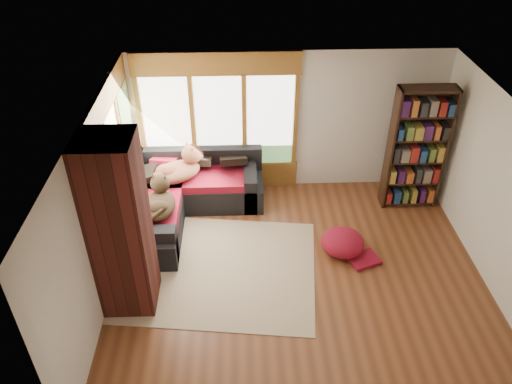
# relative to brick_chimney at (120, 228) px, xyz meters

# --- Properties ---
(floor) EXTENTS (5.50, 5.50, 0.00)m
(floor) POSITION_rel_brick_chimney_xyz_m (2.40, 0.35, -1.30)
(floor) COLOR brown
(floor) RESTS_ON ground
(ceiling) EXTENTS (5.50, 5.50, 0.00)m
(ceiling) POSITION_rel_brick_chimney_xyz_m (2.40, 0.35, 1.30)
(ceiling) COLOR white
(wall_back) EXTENTS (5.50, 0.04, 2.60)m
(wall_back) POSITION_rel_brick_chimney_xyz_m (2.40, 2.85, 0.00)
(wall_back) COLOR silver
(wall_back) RESTS_ON ground
(wall_front) EXTENTS (5.50, 0.04, 2.60)m
(wall_front) POSITION_rel_brick_chimney_xyz_m (2.40, -2.15, 0.00)
(wall_front) COLOR silver
(wall_front) RESTS_ON ground
(wall_left) EXTENTS (0.04, 5.00, 2.60)m
(wall_left) POSITION_rel_brick_chimney_xyz_m (-0.35, 0.35, 0.00)
(wall_left) COLOR silver
(wall_left) RESTS_ON ground
(wall_right) EXTENTS (0.04, 5.00, 2.60)m
(wall_right) POSITION_rel_brick_chimney_xyz_m (5.15, 0.35, 0.00)
(wall_right) COLOR silver
(wall_right) RESTS_ON ground
(windows_back) EXTENTS (2.82, 0.10, 1.90)m
(windows_back) POSITION_rel_brick_chimney_xyz_m (1.20, 2.82, 0.05)
(windows_back) COLOR brown
(windows_back) RESTS_ON wall_back
(windows_left) EXTENTS (0.10, 2.62, 1.90)m
(windows_left) POSITION_rel_brick_chimney_xyz_m (-0.32, 1.55, 0.05)
(windows_left) COLOR brown
(windows_left) RESTS_ON wall_left
(roller_blind) EXTENTS (0.03, 0.72, 0.90)m
(roller_blind) POSITION_rel_brick_chimney_xyz_m (-0.29, 2.38, 0.45)
(roller_blind) COLOR #6C9F59
(roller_blind) RESTS_ON wall_left
(brick_chimney) EXTENTS (0.70, 0.70, 2.60)m
(brick_chimney) POSITION_rel_brick_chimney_xyz_m (0.00, 0.00, 0.00)
(brick_chimney) COLOR #471914
(brick_chimney) RESTS_ON ground
(sectional_sofa) EXTENTS (2.20, 2.20, 0.80)m
(sectional_sofa) POSITION_rel_brick_chimney_xyz_m (0.45, 2.05, -1.00)
(sectional_sofa) COLOR black
(sectional_sofa) RESTS_ON ground
(area_rug) EXTENTS (3.40, 2.76, 0.01)m
(area_rug) POSITION_rel_brick_chimney_xyz_m (1.09, 0.58, -1.29)
(area_rug) COLOR beige
(area_rug) RESTS_ON ground
(bookshelf) EXTENTS (0.95, 0.32, 2.22)m
(bookshelf) POSITION_rel_brick_chimney_xyz_m (4.54, 2.16, -0.19)
(bookshelf) COLOR black
(bookshelf) RESTS_ON ground
(pouf) EXTENTS (0.87, 0.87, 0.37)m
(pouf) POSITION_rel_brick_chimney_xyz_m (3.15, 0.89, -1.10)
(pouf) COLOR maroon
(pouf) RESTS_ON area_rug
(dog_tan) EXTENTS (1.02, 0.92, 0.50)m
(dog_tan) POSITION_rel_brick_chimney_xyz_m (0.54, 2.22, -0.51)
(dog_tan) COLOR brown
(dog_tan) RESTS_ON sectional_sofa
(dog_brindle) EXTENTS (0.49, 0.81, 0.44)m
(dog_brindle) POSITION_rel_brick_chimney_xyz_m (0.29, 1.32, -0.54)
(dog_brindle) COLOR black
(dog_brindle) RESTS_ON sectional_sofa
(throw_pillows) EXTENTS (1.98, 1.68, 0.45)m
(throw_pillows) POSITION_rel_brick_chimney_xyz_m (0.48, 2.20, -0.52)
(throw_pillows) COLOR black
(throw_pillows) RESTS_ON sectional_sofa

